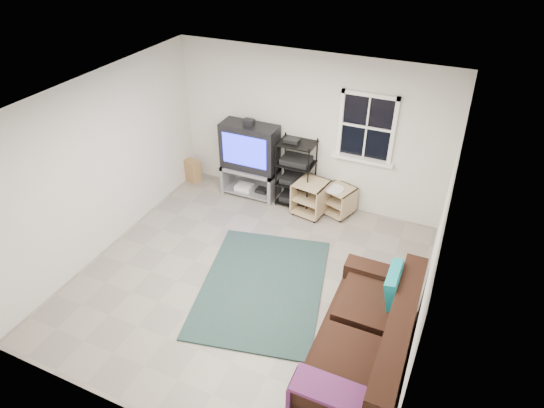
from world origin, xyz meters
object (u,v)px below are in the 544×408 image
at_px(tv_unit, 250,154).
at_px(side_table_left, 312,196).
at_px(av_rack, 296,177).
at_px(sofa, 366,344).
at_px(side_table_right, 339,198).

bearing_deg(tv_unit, side_table_left, -5.38).
distance_m(av_rack, sofa, 3.41).
relative_size(tv_unit, side_table_left, 2.41).
xyz_separation_m(av_rack, side_table_left, (0.35, -0.14, -0.21)).
xyz_separation_m(side_table_left, side_table_right, (0.44, 0.16, -0.03)).
relative_size(av_rack, side_table_right, 2.12).
height_order(side_table_left, sofa, sofa).
bearing_deg(side_table_right, av_rack, -178.62).
distance_m(av_rack, side_table_left, 0.43).
distance_m(side_table_right, sofa, 3.05).
bearing_deg(av_rack, side_table_right, 1.38).
bearing_deg(side_table_left, side_table_right, 20.02).
distance_m(tv_unit, side_table_left, 1.29).
bearing_deg(side_table_right, tv_unit, -178.38).
distance_m(tv_unit, side_table_right, 1.71).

